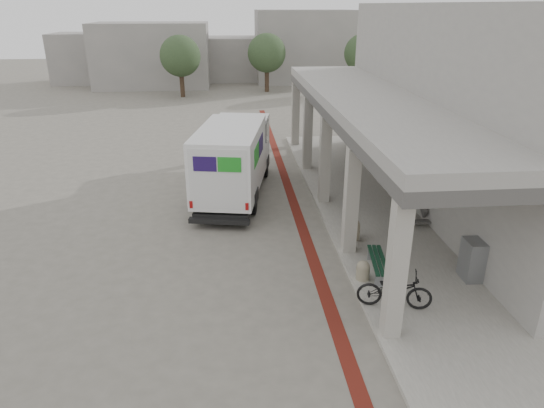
{
  "coord_description": "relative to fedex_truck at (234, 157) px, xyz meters",
  "views": [
    {
      "loc": [
        -1.32,
        -12.17,
        6.93
      ],
      "look_at": [
        -0.17,
        0.72,
        1.6
      ],
      "focal_mm": 32.0,
      "sensor_mm": 36.0,
      "label": 1
    }
  ],
  "objects": [
    {
      "name": "transit_building",
      "position": [
        8.02,
        -1.17,
        1.87
      ],
      "size": [
        7.6,
        17.0,
        7.0
      ],
      "color": "gray",
      "rests_on": "ground"
    },
    {
      "name": "bicycle_black",
      "position": [
        3.69,
        -8.18,
        -0.94
      ],
      "size": [
        1.88,
        1.04,
        0.94
      ],
      "primitive_type": "imported",
      "rotation": [
        0.0,
        0.0,
        1.32
      ],
      "color": "black",
      "rests_on": "sidewalk"
    },
    {
      "name": "bollard_far",
      "position": [
        3.6,
        -4.44,
        -1.07
      ],
      "size": [
        0.45,
        0.45,
        0.67
      ],
      "color": "tan",
      "rests_on": "sidewalk"
    },
    {
      "name": "sidewalk",
      "position": [
        5.19,
        -5.67,
        -1.47
      ],
      "size": [
        4.4,
        28.0,
        0.12
      ],
      "primitive_type": "cube",
      "color": "gray",
      "rests_on": "ground"
    },
    {
      "name": "fedex_truck",
      "position": [
        0.0,
        0.0,
        0.0
      ],
      "size": [
        3.2,
        6.99,
        2.87
      ],
      "rotation": [
        0.0,
        0.0,
        -0.18
      ],
      "color": "black",
      "rests_on": "ground"
    },
    {
      "name": "bench",
      "position": [
        3.79,
        -6.54,
        -1.12
      ],
      "size": [
        0.61,
        1.75,
        0.4
      ],
      "rotation": [
        0.0,
        0.0,
        -0.14
      ],
      "color": "gray",
      "rests_on": "sidewalk"
    },
    {
      "name": "bollard_near",
      "position": [
        3.29,
        -6.84,
        -1.14
      ],
      "size": [
        0.36,
        0.36,
        0.54
      ],
      "color": "gray",
      "rests_on": "sidewalk"
    },
    {
      "name": "utility_cabinet",
      "position": [
        6.19,
        -7.05,
        -0.86
      ],
      "size": [
        0.51,
        0.68,
        1.11
      ],
      "primitive_type": "cube",
      "rotation": [
        0.0,
        0.0,
        -0.02
      ],
      "color": "gray",
      "rests_on": "sidewalk"
    },
    {
      "name": "distant_backdrop",
      "position": [
        -1.66,
        30.21,
        1.17
      ],
      "size": [
        28.0,
        10.0,
        6.5
      ],
      "color": "gray",
      "rests_on": "ground"
    },
    {
      "name": "ground",
      "position": [
        1.19,
        -5.67,
        -1.53
      ],
      "size": [
        120.0,
        120.0,
        0.0
      ],
      "primitive_type": "plane",
      "color": "#655F56",
      "rests_on": "ground"
    },
    {
      "name": "tree_right",
      "position": [
        11.19,
        23.33,
        1.65
      ],
      "size": [
        3.2,
        3.2,
        4.8
      ],
      "color": "#38281C",
      "rests_on": "ground"
    },
    {
      "name": "bike_lane_stripe",
      "position": [
        2.19,
        -3.67,
        -1.53
      ],
      "size": [
        0.35,
        40.0,
        0.01
      ],
      "primitive_type": "cube",
      "color": "#5D1A12",
      "rests_on": "ground"
    },
    {
      "name": "tree_left",
      "position": [
        -3.81,
        22.33,
        1.65
      ],
      "size": [
        3.2,
        3.2,
        4.8
      ],
      "color": "#38281C",
      "rests_on": "ground"
    },
    {
      "name": "tree_mid",
      "position": [
        3.19,
        24.33,
        1.65
      ],
      "size": [
        3.2,
        3.2,
        4.8
      ],
      "color": "#38281C",
      "rests_on": "ground"
    }
  ]
}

